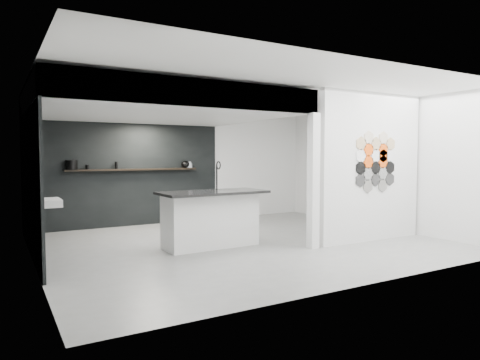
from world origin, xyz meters
name	(u,v)px	position (x,y,z in m)	size (l,w,h in m)	color
floor	(243,243)	(0.00, 0.00, -0.01)	(7.00, 6.00, 0.01)	slate
partition_panel	(371,167)	(2.23, -1.00, 1.40)	(2.45, 0.15, 2.80)	silver
bay_clad_back	(129,175)	(-1.30, 2.97, 1.18)	(4.40, 0.04, 2.35)	black
bay_clad_left	(30,183)	(-3.47, 1.00, 1.18)	(0.04, 4.00, 2.35)	black
bulkhead	(157,106)	(-1.30, 1.00, 2.55)	(4.40, 4.00, 0.40)	silver
corner_column	(313,181)	(0.82, -1.00, 1.18)	(0.16, 0.16, 2.35)	silver
fascia_beam	(200,93)	(-1.30, -0.92, 2.55)	(4.40, 0.16, 0.40)	silver
wall_basin	(47,203)	(-3.24, 0.80, 0.85)	(0.40, 0.60, 0.12)	silver
display_shelf	(134,169)	(-1.20, 2.87, 1.30)	(3.00, 0.15, 0.04)	black
kitchen_island	(211,218)	(-0.67, -0.01, 0.51)	(1.91, 0.89, 1.52)	silver
stockpot	(72,165)	(-2.55, 2.87, 1.42)	(0.24, 0.24, 0.20)	black
kettle	(185,164)	(0.05, 2.87, 1.41)	(0.20, 0.20, 0.17)	black
glass_bowl	(189,166)	(0.15, 2.87, 1.37)	(0.15, 0.15, 0.11)	gray
glass_vase	(189,165)	(0.15, 2.87, 1.39)	(0.11, 0.11, 0.15)	gray
bottle_dark	(116,165)	(-1.61, 2.87, 1.40)	(0.06, 0.06, 0.16)	black
utensil_cup	(87,167)	(-2.23, 2.87, 1.37)	(0.08, 0.08, 0.10)	black
hex_tile_cluster	(376,162)	(2.26, -1.09, 1.50)	(1.04, 0.02, 1.16)	#2D2D2D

